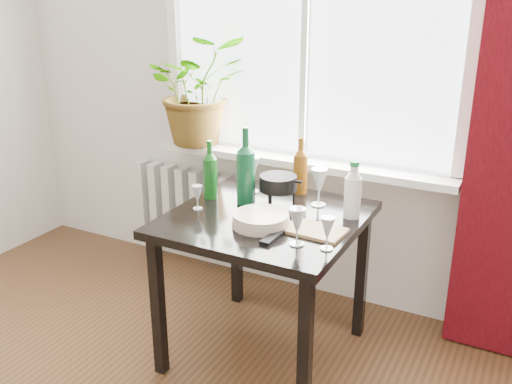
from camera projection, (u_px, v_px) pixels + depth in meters
The scene contains 18 objects.
window at pixel (308, 13), 2.92m from camera, with size 1.72×0.08×1.62m.
windowsill at pixel (299, 161), 3.13m from camera, with size 1.72×0.20×0.04m.
radiator at pixel (191, 210), 3.64m from camera, with size 0.80×0.10×0.55m.
table at pixel (265, 234), 2.65m from camera, with size 0.85×0.85×0.74m.
potted_plant at pixel (199, 90), 3.30m from camera, with size 0.57×0.49×0.63m, color #407B20.
wine_bottle_left at pixel (210, 169), 2.79m from camera, with size 0.07×0.07×0.29m, color #0E4A13, non-canonical shape.
wine_bottle_right at pixel (246, 165), 2.70m from camera, with size 0.09×0.09×0.38m, color #0D4525, non-canonical shape.
bottle_amber at pixel (301, 165), 2.85m from camera, with size 0.07×0.07×0.29m, color brown, non-canonical shape.
cleaning_bottle at pixel (353, 190), 2.55m from camera, with size 0.08×0.08×0.27m, color silver, non-canonical shape.
wineglass_front_right at pixel (297, 226), 2.30m from camera, with size 0.07×0.07×0.16m, color silver, non-canonical shape.
wineglass_far_right at pixel (327, 233), 2.26m from camera, with size 0.06×0.06×0.14m, color #B4B9C2, non-canonical shape.
wineglass_back_center at pixel (319, 187), 2.70m from camera, with size 0.08×0.08×0.19m, color silver, non-canonical shape.
wineglass_back_left at pixel (252, 174), 2.88m from camera, with size 0.08×0.08×0.19m, color #B6BCC4, non-canonical shape.
wineglass_front_left at pixel (197, 197), 2.67m from camera, with size 0.05×0.05×0.12m, color silver, non-canonical shape.
plate_stack at pixel (261, 220), 2.50m from camera, with size 0.26×0.26×0.06m, color beige.
fondue_pot at pixel (278, 190), 2.74m from camera, with size 0.21×0.18×0.14m, color black, non-canonical shape.
tv_remote at pixel (272, 237), 2.37m from camera, with size 0.04×0.15×0.02m, color black.
cutting_board at pixel (315, 230), 2.44m from camera, with size 0.26×0.17×0.01m, color #A5814A.
Camera 1 is at (1.19, -0.61, 1.74)m, focal length 40.00 mm.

